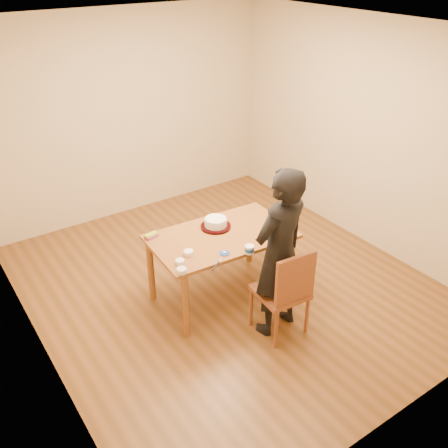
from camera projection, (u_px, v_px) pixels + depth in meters
room_shell at (208, 162)px, 5.19m from camera, size 4.00×4.50×2.70m
dining_table at (221, 236)px, 5.08m from camera, size 1.49×0.94×0.04m
dining_chair at (280, 292)px, 4.74m from camera, size 0.49×0.49×0.04m
cake_plate at (216, 226)px, 5.20m from camera, size 0.32×0.32×0.02m
cake at (216, 222)px, 5.18m from camera, size 0.23×0.23×0.07m
frosting_dome at (216, 218)px, 5.15m from camera, size 0.23×0.23×0.03m
frosting_tub at (249, 249)px, 4.76m from camera, size 0.09×0.09×0.08m
frosting_lid at (224, 253)px, 4.77m from camera, size 0.10×0.10×0.01m
frosting_dollop at (224, 252)px, 4.76m from camera, size 0.04×0.04×0.02m
ramekin_green at (182, 271)px, 4.49m from camera, size 0.09×0.09×0.04m
ramekin_yellow at (189, 253)px, 4.74m from camera, size 0.09×0.09×0.04m
ramekin_multi at (180, 262)px, 4.61m from camera, size 0.08×0.08×0.04m
candy_box_pink at (152, 237)px, 5.03m from camera, size 0.15×0.09×0.02m
candy_box_green at (151, 235)px, 5.02m from camera, size 0.14×0.09×0.02m
spatula at (216, 266)px, 4.58m from camera, size 0.14×0.10×0.01m
person at (279, 254)px, 4.57m from camera, size 0.68×0.50×1.71m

